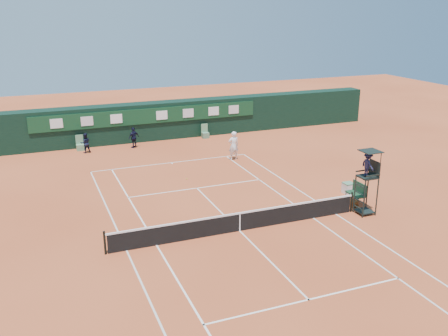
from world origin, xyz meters
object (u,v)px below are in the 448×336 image
Objects in this scene: player_bench at (357,191)px; cooler at (348,188)px; umpire_chair at (368,169)px; player at (233,146)px; tennis_net at (240,221)px.

player_bench is 1.32m from cooler.
umpire_chair is at bearing -109.14° from cooler.
player is (-2.61, 11.43, -1.43)m from umpire_chair.
player reaches higher than cooler.
player is at bearing 112.63° from cooler.
umpire_chair reaches higher than cooler.
tennis_net is 3.77× the size of umpire_chair.
tennis_net is at bearing -163.38° from cooler.
cooler is 0.31× the size of player.
player is (-3.59, 8.61, 0.70)m from cooler.
cooler is at bearing 112.23° from player.
player_bench is 0.58× the size of player.
umpire_chair is 5.30× the size of cooler.
player is (4.28, 10.96, 0.52)m from tennis_net.
umpire_chair is 2.53m from player_bench.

